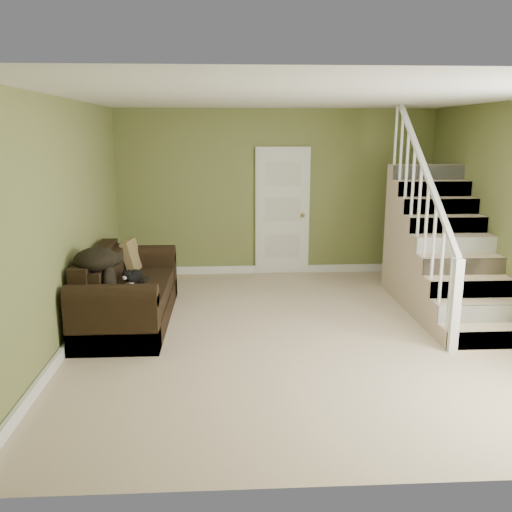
{
  "coord_description": "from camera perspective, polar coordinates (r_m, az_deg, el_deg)",
  "views": [
    {
      "loc": [
        -0.79,
        -5.81,
        2.25
      ],
      "look_at": [
        -0.46,
        0.17,
        0.87
      ],
      "focal_mm": 38.0,
      "sensor_mm": 36.0,
      "label": 1
    }
  ],
  "objects": [
    {
      "name": "floor",
      "position": [
        6.28,
        4.34,
        -8.06
      ],
      "size": [
        5.0,
        5.5,
        0.01
      ],
      "primitive_type": "cube",
      "color": "tan",
      "rests_on": "ground"
    },
    {
      "name": "wall_left",
      "position": [
        6.13,
        -19.35,
        3.33
      ],
      "size": [
        0.04,
        5.5,
        2.6
      ],
      "primitive_type": "cube",
      "color": "olive",
      "rests_on": "floor"
    },
    {
      "name": "baseboard_left",
      "position": [
        6.43,
        -18.26,
        -7.62
      ],
      "size": [
        0.04,
        5.5,
        0.12
      ],
      "primitive_type": "cube",
      "color": "white",
      "rests_on": "floor"
    },
    {
      "name": "cat",
      "position": [
        6.65,
        -12.77,
        -2.14
      ],
      "size": [
        0.27,
        0.47,
        0.22
      ],
      "rotation": [
        0.0,
        0.0,
        -0.36
      ],
      "color": "black",
      "rests_on": "sofa"
    },
    {
      "name": "staircase",
      "position": [
        7.5,
        18.74,
        -0.11
      ],
      "size": [
        1.0,
        2.51,
        2.82
      ],
      "color": "tan",
      "rests_on": "floor"
    },
    {
      "name": "banana",
      "position": [
        6.08,
        -12.69,
        -4.13
      ],
      "size": [
        0.1,
        0.22,
        0.06
      ],
      "primitive_type": "ellipsoid",
      "rotation": [
        0.0,
        0.0,
        0.18
      ],
      "color": "yellow",
      "rests_on": "sofa"
    },
    {
      "name": "throw_pillow",
      "position": [
        7.32,
        -12.96,
        0.05
      ],
      "size": [
        0.24,
        0.43,
        0.42
      ],
      "primitive_type": "cube",
      "rotation": [
        0.0,
        -0.24,
        -0.11
      ],
      "color": "#4A341D",
      "rests_on": "sofa"
    },
    {
      "name": "wall_back",
      "position": [
        8.65,
        2.13,
        6.66
      ],
      "size": [
        5.0,
        0.04,
        2.6
      ],
      "primitive_type": "cube",
      "color": "olive",
      "rests_on": "floor"
    },
    {
      "name": "door",
      "position": [
        8.65,
        2.8,
        4.69
      ],
      "size": [
        0.86,
        0.12,
        2.02
      ],
      "color": "white",
      "rests_on": "floor"
    },
    {
      "name": "wall_front",
      "position": [
        3.3,
        10.89,
        -4.0
      ],
      "size": [
        5.0,
        0.04,
        2.6
      ],
      "primitive_type": "cube",
      "color": "olive",
      "rests_on": "floor"
    },
    {
      "name": "throw_blanket",
      "position": [
        6.14,
        -16.53,
        -0.35
      ],
      "size": [
        0.6,
        0.7,
        0.25
      ],
      "primitive_type": "ellipsoid",
      "rotation": [
        0.0,
        0.0,
        -0.27
      ],
      "color": "black",
      "rests_on": "sofa"
    },
    {
      "name": "baseboard_right",
      "position": [
        7.01,
        24.93,
        -6.48
      ],
      "size": [
        0.04,
        5.5,
        0.12
      ],
      "primitive_type": "cube",
      "color": "white",
      "rests_on": "floor"
    },
    {
      "name": "ceiling",
      "position": [
        5.87,
        4.79,
        16.35
      ],
      "size": [
        5.0,
        5.5,
        0.01
      ],
      "primitive_type": "cube",
      "color": "white",
      "rests_on": "wall_back"
    },
    {
      "name": "sofa",
      "position": [
        6.71,
        -13.59,
        -4.04
      ],
      "size": [
        0.94,
        2.18,
        0.86
      ],
      "color": "black",
      "rests_on": "floor"
    },
    {
      "name": "baseboard_back",
      "position": [
        8.84,
        2.08,
        -1.38
      ],
      "size": [
        5.0,
        0.04,
        0.12
      ],
      "primitive_type": "cube",
      "color": "white",
      "rests_on": "floor"
    },
    {
      "name": "side_table",
      "position": [
        7.74,
        -12.84,
        -2.13
      ],
      "size": [
        0.47,
        0.47,
        0.77
      ],
      "rotation": [
        0.0,
        0.0,
        0.06
      ],
      "color": "black",
      "rests_on": "floor"
    }
  ]
}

